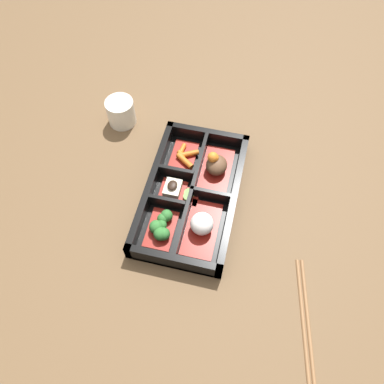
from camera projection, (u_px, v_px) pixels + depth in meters
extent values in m
plane|color=brown|center=(192.00, 198.00, 0.82)|extent=(3.00, 3.00, 0.00)
cube|color=black|center=(192.00, 197.00, 0.82)|extent=(0.33, 0.19, 0.01)
cube|color=black|center=(152.00, 185.00, 0.82)|extent=(0.33, 0.01, 0.04)
cube|color=black|center=(233.00, 201.00, 0.80)|extent=(0.33, 0.01, 0.04)
cube|color=black|center=(207.00, 137.00, 0.89)|extent=(0.01, 0.19, 0.04)
cube|color=black|center=(173.00, 261.00, 0.73)|extent=(0.01, 0.19, 0.04)
cube|color=black|center=(190.00, 192.00, 0.81)|extent=(0.31, 0.01, 0.04)
cube|color=black|center=(177.00, 174.00, 0.83)|extent=(0.01, 0.08, 0.04)
cube|color=black|center=(168.00, 204.00, 0.79)|extent=(0.01, 0.08, 0.04)
cube|color=black|center=(210.00, 196.00, 0.80)|extent=(0.01, 0.09, 0.04)
cube|color=maroon|center=(216.00, 171.00, 0.85)|extent=(0.13, 0.07, 0.01)
ellipsoid|color=brown|center=(217.00, 165.00, 0.83)|extent=(0.05, 0.05, 0.04)
sphere|color=orange|center=(215.00, 158.00, 0.81)|extent=(0.02, 0.02, 0.02)
sphere|color=orange|center=(213.00, 157.00, 0.81)|extent=(0.02, 0.02, 0.02)
cube|color=maroon|center=(202.00, 229.00, 0.77)|extent=(0.13, 0.07, 0.01)
ellipsoid|color=silver|center=(202.00, 224.00, 0.75)|extent=(0.05, 0.05, 0.05)
cube|color=maroon|center=(183.00, 157.00, 0.87)|extent=(0.09, 0.06, 0.01)
cylinder|color=#D1661E|center=(185.00, 161.00, 0.85)|extent=(0.04, 0.05, 0.01)
cylinder|color=#D1661E|center=(182.00, 157.00, 0.86)|extent=(0.03, 0.03, 0.01)
cylinder|color=#D1661E|center=(182.00, 150.00, 0.87)|extent=(0.04, 0.01, 0.01)
cylinder|color=#D1661E|center=(190.00, 154.00, 0.86)|extent=(0.03, 0.04, 0.01)
cube|color=maroon|center=(173.00, 191.00, 0.82)|extent=(0.06, 0.06, 0.01)
cube|color=beige|center=(173.00, 188.00, 0.81)|extent=(0.04, 0.03, 0.02)
ellipsoid|color=black|center=(172.00, 185.00, 0.80)|extent=(0.03, 0.02, 0.01)
cube|color=maroon|center=(161.00, 229.00, 0.77)|extent=(0.09, 0.06, 0.01)
sphere|color=#2D6B2D|center=(156.00, 227.00, 0.76)|extent=(0.03, 0.03, 0.03)
sphere|color=#2D6B2D|center=(162.00, 225.00, 0.76)|extent=(0.02, 0.02, 0.02)
sphere|color=#2D6B2D|center=(167.00, 216.00, 0.77)|extent=(0.03, 0.03, 0.03)
sphere|color=#2D6B2D|center=(164.00, 234.00, 0.75)|extent=(0.03, 0.03, 0.03)
sphere|color=#2D6B2D|center=(163.00, 219.00, 0.77)|extent=(0.02, 0.02, 0.02)
sphere|color=#2D6B2D|center=(160.00, 234.00, 0.75)|extent=(0.03, 0.03, 0.03)
cube|color=maroon|center=(189.00, 197.00, 0.81)|extent=(0.04, 0.03, 0.01)
cylinder|color=#75A84C|center=(188.00, 197.00, 0.80)|extent=(0.02, 0.02, 0.01)
cylinder|color=#75A84C|center=(189.00, 194.00, 0.81)|extent=(0.02, 0.02, 0.00)
cylinder|color=beige|center=(121.00, 112.00, 0.91)|extent=(0.07, 0.07, 0.07)
cylinder|color=#597A38|center=(119.00, 104.00, 0.89)|extent=(0.06, 0.06, 0.01)
cylinder|color=brown|center=(308.00, 319.00, 0.69)|extent=(0.23, 0.05, 0.01)
cylinder|color=brown|center=(303.00, 319.00, 0.69)|extent=(0.23, 0.05, 0.01)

